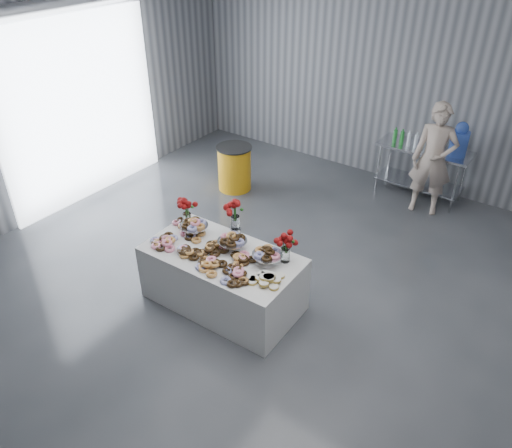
{
  "coord_description": "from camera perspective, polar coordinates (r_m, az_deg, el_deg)",
  "views": [
    {
      "loc": [
        2.83,
        -3.7,
        4.25
      ],
      "look_at": [
        -0.17,
        0.55,
        0.93
      ],
      "focal_mm": 35.0,
      "sensor_mm": 36.0,
      "label": 1
    }
  ],
  "objects": [
    {
      "name": "prep_table",
      "position": [
        8.85,
        18.46,
        6.61
      ],
      "size": [
        1.5,
        0.6,
        0.9
      ],
      "color": "silver",
      "rests_on": "ground"
    },
    {
      "name": "water_jug",
      "position": [
        8.54,
        22.22,
        8.83
      ],
      "size": [
        0.28,
        0.28,
        0.55
      ],
      "color": "#416ADF",
      "rests_on": "prep_table"
    },
    {
      "name": "cake_stand_right",
      "position": [
        5.73,
        1.31,
        -3.37
      ],
      "size": [
        0.36,
        0.36,
        0.17
      ],
      "color": "silver",
      "rests_on": "display_table"
    },
    {
      "name": "bouquet_center",
      "position": [
        6.02,
        -2.41,
        1.29
      ],
      "size": [
        0.26,
        0.26,
        0.57
      ],
      "color": "silver",
      "rests_on": "display_table"
    },
    {
      "name": "bouquet_right",
      "position": [
        5.68,
        3.42,
        -1.86
      ],
      "size": [
        0.26,
        0.26,
        0.42
      ],
      "color": "white",
      "rests_on": "display_table"
    },
    {
      "name": "drink_bottles",
      "position": [
        8.68,
        16.72,
        9.45
      ],
      "size": [
        0.54,
        0.08,
        0.27
      ],
      "primitive_type": null,
      "color": "#268C33",
      "rests_on": "prep_table"
    },
    {
      "name": "ground",
      "position": [
        6.3,
        -1.67,
        -9.84
      ],
      "size": [
        9.0,
        9.0,
        0.0
      ],
      "primitive_type": "plane",
      "color": "#323539",
      "rests_on": "ground"
    },
    {
      "name": "room_walls",
      "position": [
        5.14,
        -4.19,
        14.22
      ],
      "size": [
        8.04,
        9.04,
        4.02
      ],
      "color": "gray",
      "rests_on": "ground"
    },
    {
      "name": "danish_pile",
      "position": [
        5.49,
        1.34,
        -6.3
      ],
      "size": [
        0.48,
        0.48,
        0.11
      ],
      "primitive_type": null,
      "color": "white",
      "rests_on": "display_table"
    },
    {
      "name": "person",
      "position": [
        8.32,
        19.61,
        6.94
      ],
      "size": [
        0.74,
        0.56,
        1.82
      ],
      "primitive_type": "imported",
      "rotation": [
        0.0,
        0.0,
        0.21
      ],
      "color": "#CC8C93",
      "rests_on": "ground"
    },
    {
      "name": "display_table",
      "position": [
        6.2,
        -3.8,
        -6.22
      ],
      "size": [
        1.92,
        1.03,
        0.75
      ],
      "primitive_type": "cube",
      "rotation": [
        0.0,
        0.0,
        0.02
      ],
      "color": "silver",
      "rests_on": "ground"
    },
    {
      "name": "cake_stand_mid",
      "position": [
        5.96,
        -2.72,
        -1.79
      ],
      "size": [
        0.36,
        0.36,
        0.17
      ],
      "color": "silver",
      "rests_on": "display_table"
    },
    {
      "name": "donut_mounds",
      "position": [
        5.91,
        -4.25,
        -3.29
      ],
      "size": [
        1.82,
        0.83,
        0.09
      ],
      "primitive_type": null,
      "rotation": [
        0.0,
        0.0,
        0.02
      ],
      "color": "#C87A49",
      "rests_on": "display_table"
    },
    {
      "name": "trash_barrel",
      "position": [
        8.75,
        -2.48,
        6.43
      ],
      "size": [
        0.62,
        0.62,
        0.79
      ],
      "rotation": [
        0.0,
        0.0,
        0.4
      ],
      "color": "orange",
      "rests_on": "ground"
    },
    {
      "name": "cake_stand_left",
      "position": [
        6.28,
        -7.12,
        -0.04
      ],
      "size": [
        0.36,
        0.36,
        0.17
      ],
      "color": "silver",
      "rests_on": "display_table"
    },
    {
      "name": "bouquet_left",
      "position": [
        6.38,
        -8.01,
        2.09
      ],
      "size": [
        0.26,
        0.26,
        0.42
      ],
      "color": "white",
      "rests_on": "display_table"
    }
  ]
}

